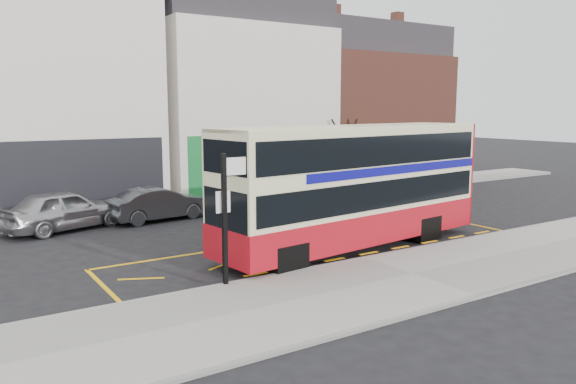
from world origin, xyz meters
TOP-DOWN VIEW (x-y plane):
  - ground at (0.00, 0.00)m, footprint 120.00×120.00m
  - pavement at (0.00, -2.30)m, footprint 40.00×4.00m
  - kerb at (0.00, -0.38)m, footprint 40.00×0.15m
  - far_pavement at (0.00, 11.00)m, footprint 50.00×3.00m
  - road_markings at (0.00, 1.60)m, footprint 14.00×3.40m
  - terrace_left at (-5.50, 14.99)m, footprint 8.00×8.01m
  - terrace_green_shop at (3.50, 14.99)m, footprint 9.00×8.01m
  - terrace_right at (12.50, 14.99)m, footprint 9.00×8.01m
  - double_decker_bus at (0.85, 1.13)m, footprint 9.99×3.37m
  - bus_stop_post at (-4.45, -0.39)m, footprint 0.80×0.14m
  - car_silver at (-6.40, 8.97)m, footprint 4.78×3.05m
  - car_grey at (-2.82, 8.83)m, footprint 4.19×1.88m
  - car_white at (6.95, 9.77)m, footprint 5.19×3.38m
  - street_tree_right at (8.07, 11.00)m, footprint 2.31×2.31m

SIDE VIEW (x-z plane):
  - ground at x=0.00m, z-range 0.00..0.00m
  - road_markings at x=0.00m, z-range 0.00..0.01m
  - pavement at x=0.00m, z-range 0.00..0.15m
  - kerb at x=0.00m, z-range 0.00..0.15m
  - far_pavement at x=0.00m, z-range 0.00..0.15m
  - car_grey at x=-2.82m, z-range 0.00..1.33m
  - car_white at x=6.95m, z-range 0.00..1.40m
  - car_silver at x=-6.40m, z-range 0.00..1.52m
  - double_decker_bus at x=0.85m, z-range 0.10..4.01m
  - bus_stop_post at x=-4.45m, z-range 0.46..3.69m
  - street_tree_right at x=8.07m, z-range 0.90..5.88m
  - terrace_right at x=12.50m, z-range -0.58..9.72m
  - terrace_green_shop at x=3.50m, z-range -0.58..10.72m
  - terrace_left at x=-5.50m, z-range -0.58..11.22m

